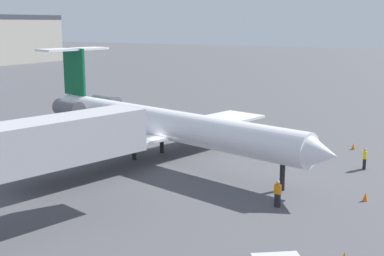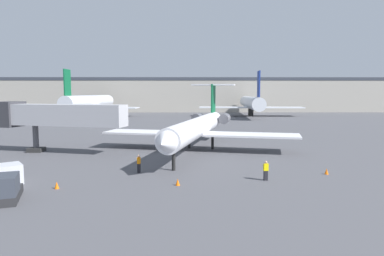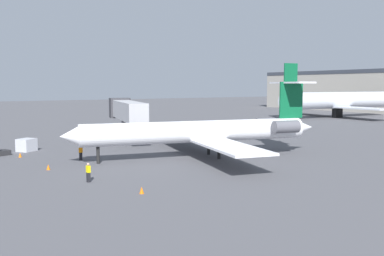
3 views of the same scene
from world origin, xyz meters
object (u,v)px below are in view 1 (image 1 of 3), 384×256
at_px(regional_jet, 156,122).
at_px(traffic_cone_near, 353,146).
at_px(ground_crew_loader, 365,159).
at_px(ground_crew_marshaller, 278,194).
at_px(traffic_cone_mid, 365,197).

xyz_separation_m(regional_jet, traffic_cone_near, (11.23, -13.83, -2.84)).
bearing_deg(traffic_cone_near, ground_crew_loader, -160.57).
bearing_deg(ground_crew_marshaller, traffic_cone_mid, -50.31).
bearing_deg(ground_crew_marshaller, traffic_cone_near, -2.86).
bearing_deg(ground_crew_marshaller, ground_crew_loader, -15.01).
bearing_deg(traffic_cone_near, traffic_cone_mid, -164.79).
height_order(ground_crew_loader, traffic_cone_mid, ground_crew_loader).
height_order(ground_crew_marshaller, ground_crew_loader, same).
height_order(ground_crew_loader, traffic_cone_near, ground_crew_loader).
relative_size(regional_jet, ground_crew_marshaller, 18.09).
distance_m(ground_crew_loader, traffic_cone_near, 6.46).
relative_size(regional_jet, traffic_cone_mid, 55.59).
bearing_deg(traffic_cone_near, regional_jet, 129.07).
distance_m(regional_jet, traffic_cone_mid, 17.88).
distance_m(regional_jet, ground_crew_loader, 16.94).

